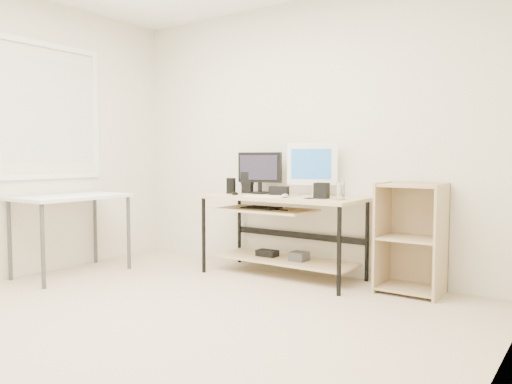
{
  "coord_description": "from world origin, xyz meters",
  "views": [
    {
      "loc": [
        2.42,
        -2.22,
        1.11
      ],
      "look_at": [
        -0.05,
        1.3,
        0.81
      ],
      "focal_mm": 35.0,
      "sensor_mm": 36.0,
      "label": 1
    }
  ],
  "objects_px": {
    "desk": "(280,219)",
    "shelf_unit": "(412,237)",
    "black_monitor": "(260,170)",
    "white_imac": "(312,165)",
    "audio_controller": "(231,186)",
    "side_table": "(71,204)"
  },
  "relations": [
    {
      "from": "black_monitor",
      "to": "desk",
      "type": "bearing_deg",
      "value": -37.49
    },
    {
      "from": "desk",
      "to": "white_imac",
      "type": "xyz_separation_m",
      "value": [
        0.25,
        0.15,
        0.49
      ]
    },
    {
      "from": "shelf_unit",
      "to": "audio_controller",
      "type": "relative_size",
      "value": 5.78
    },
    {
      "from": "audio_controller",
      "to": "shelf_unit",
      "type": "bearing_deg",
      "value": -4.84
    },
    {
      "from": "desk",
      "to": "shelf_unit",
      "type": "xyz_separation_m",
      "value": [
        1.18,
        0.16,
        -0.09
      ]
    },
    {
      "from": "desk",
      "to": "side_table",
      "type": "distance_m",
      "value": 1.97
    },
    {
      "from": "desk",
      "to": "black_monitor",
      "type": "distance_m",
      "value": 0.57
    },
    {
      "from": "black_monitor",
      "to": "audio_controller",
      "type": "height_order",
      "value": "black_monitor"
    },
    {
      "from": "shelf_unit",
      "to": "black_monitor",
      "type": "bearing_deg",
      "value": -179.29
    },
    {
      "from": "black_monitor",
      "to": "audio_controller",
      "type": "relative_size",
      "value": 2.83
    },
    {
      "from": "white_imac",
      "to": "shelf_unit",
      "type": "bearing_deg",
      "value": -22.97
    },
    {
      "from": "side_table",
      "to": "shelf_unit",
      "type": "bearing_deg",
      "value": 23.33
    },
    {
      "from": "white_imac",
      "to": "desk",
      "type": "bearing_deg",
      "value": -172.5
    },
    {
      "from": "side_table",
      "to": "white_imac",
      "type": "distance_m",
      "value": 2.28
    },
    {
      "from": "side_table",
      "to": "white_imac",
      "type": "xyz_separation_m",
      "value": [
        1.9,
        1.21,
        0.36
      ]
    },
    {
      "from": "desk",
      "to": "white_imac",
      "type": "bearing_deg",
      "value": 31.11
    },
    {
      "from": "white_imac",
      "to": "audio_controller",
      "type": "relative_size",
      "value": 3.14
    },
    {
      "from": "black_monitor",
      "to": "side_table",
      "type": "bearing_deg",
      "value": -151.88
    },
    {
      "from": "side_table",
      "to": "shelf_unit",
      "type": "xyz_separation_m",
      "value": [
        2.83,
        1.22,
        -0.22
      ]
    },
    {
      "from": "white_imac",
      "to": "audio_controller",
      "type": "height_order",
      "value": "white_imac"
    },
    {
      "from": "desk",
      "to": "black_monitor",
      "type": "relative_size",
      "value": 3.41
    },
    {
      "from": "black_monitor",
      "to": "audio_controller",
      "type": "distance_m",
      "value": 0.32
    }
  ]
}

